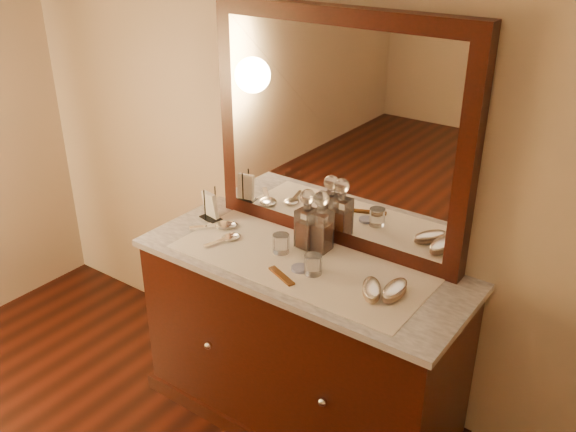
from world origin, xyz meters
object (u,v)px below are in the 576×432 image
Objects in this scene: comb at (281,276)px; hand_mirror_inner at (228,238)px; mirror_frame at (337,132)px; hand_mirror_outer at (222,225)px; decanter_left at (307,225)px; dresser_cabinet at (301,345)px; brush_near at (372,290)px; decanter_right at (321,227)px; pin_dish at (300,268)px; napkin_rack at (210,207)px; brush_far at (395,290)px.

hand_mirror_inner is (-0.38, 0.11, 0.00)m from comb.
mirror_frame reaches higher than hand_mirror_outer.
dresser_cabinet is at bearing -65.46° from decanter_left.
hand_mirror_outer reaches higher than hand_mirror_inner.
decanter_left is at bearing 157.58° from brush_near.
brush_near is 0.84m from hand_mirror_outer.
decanter_right reaches higher than brush_near.
pin_dish is 0.41× the size of brush_near.
napkin_rack is 0.53m from decanter_left.
mirror_frame is 0.41m from decanter_right.
decanter_left reaches higher than brush_far.
hand_mirror_inner is at bearing 176.23° from pin_dish.
pin_dish is at bearing -178.27° from brush_near.
pin_dish is 0.26× the size of decanter_right.
comb is at bearing -164.63° from brush_near.
hand_mirror_inner is (-0.73, 0.02, -0.01)m from brush_near.
napkin_rack is at bearing 171.98° from brush_near.
brush_far is at bearing -2.88° from hand_mirror_outer.
mirror_frame is at bearing 90.00° from dresser_cabinet.
decanter_left is (-0.06, 0.27, 0.10)m from comb.
hand_mirror_inner is at bearing -29.10° from napkin_rack.
napkin_rack reaches higher than comb.
hand_mirror_outer reaches higher than pin_dish.
comb is (-0.03, -0.09, -0.00)m from pin_dish.
dresser_cabinet is 8.12× the size of brush_near.
mirror_frame is 0.42m from decanter_left.
dresser_cabinet is 8.80× the size of comb.
brush_far reaches higher than hand_mirror_inner.
pin_dish is 0.52m from hand_mirror_outer.
brush_near is at bearing -6.17° from hand_mirror_outer.
decanter_right is (0.59, 0.05, 0.05)m from napkin_rack.
decanter_left is (-0.05, -0.13, -0.39)m from mirror_frame.
decanter_left is 0.06m from decanter_right.
hand_mirror_outer is (-0.51, 0.10, 0.00)m from pin_dish.
decanter_left is 0.37m from hand_mirror_inner.
mirror_frame reaches higher than brush_far.
brush_far is (1.02, -0.09, -0.04)m from napkin_rack.
brush_far is at bearing -17.97° from decanter_right.
napkin_rack reaches higher than hand_mirror_outer.
mirror_frame is (0.00, 0.25, 0.94)m from dresser_cabinet.
brush_near reaches higher than hand_mirror_inner.
napkin_rack is 0.82× the size of hand_mirror_inner.
napkin_rack is at bearing -163.43° from mirror_frame.
hand_mirror_outer is (-0.48, -0.09, -0.10)m from decanter_right.
decanter_right is at bearing 84.88° from dresser_cabinet.
brush_far is 0.81m from hand_mirror_inner.
decanter_left is 1.57× the size of brush_near.
mirror_frame is 0.58m from pin_dish.
brush_near is 1.00× the size of brush_far.
comb is at bearing -161.69° from brush_far.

